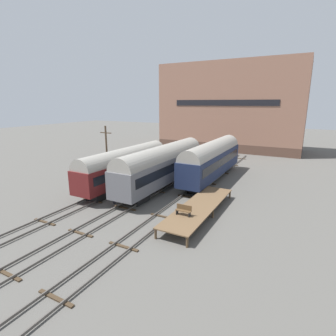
{
  "coord_description": "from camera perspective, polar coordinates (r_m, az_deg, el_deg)",
  "views": [
    {
      "loc": [
        15.5,
        -22.83,
        10.41
      ],
      "look_at": [
        0.0,
        6.25,
        2.2
      ],
      "focal_mm": 28.0,
      "sensor_mm": 36.0,
      "label": 1
    }
  ],
  "objects": [
    {
      "name": "utility_pole",
      "position": [
        35.64,
        -13.18,
        3.14
      ],
      "size": [
        1.8,
        0.24,
        7.54
      ],
      "color": "#473828",
      "rests_on": "ground"
    },
    {
      "name": "warehouse_building",
      "position": [
        62.81,
        13.48,
        12.77
      ],
      "size": [
        31.11,
        11.39,
        18.97
      ],
      "color": "brown",
      "rests_on": "ground"
    },
    {
      "name": "person_worker",
      "position": [
        28.16,
        -11.66,
        -5.71
      ],
      "size": [
        0.32,
        0.32,
        1.76
      ],
      "color": "#282833",
      "rests_on": "ground"
    },
    {
      "name": "track_right",
      "position": [
        27.39,
        1.96,
        -8.04
      ],
      "size": [
        2.6,
        60.0,
        0.26
      ],
      "color": "#4C4742",
      "rests_on": "ground"
    },
    {
      "name": "ground_plane",
      "position": [
        29.49,
        -5.76,
        -6.75
      ],
      "size": [
        200.0,
        200.0,
        0.0
      ],
      "primitive_type": "plane",
      "color": "#56544F"
    },
    {
      "name": "station_platform",
      "position": [
        25.29,
        6.85,
        -8.26
      ],
      "size": [
        3.01,
        12.05,
        0.95
      ],
      "color": "brown",
      "rests_on": "ground"
    },
    {
      "name": "train_car_maroon",
      "position": [
        33.51,
        -9.23,
        0.72
      ],
      "size": [
        2.88,
        15.69,
        4.96
      ],
      "color": "black",
      "rests_on": "ground"
    },
    {
      "name": "train_car_navy",
      "position": [
        36.15,
        9.56,
        2.08
      ],
      "size": [
        3.11,
        16.78,
        5.42
      ],
      "color": "black",
      "rests_on": "ground"
    },
    {
      "name": "bench",
      "position": [
        22.94,
        3.43,
        -9.06
      ],
      "size": [
        1.4,
        0.4,
        0.91
      ],
      "color": "brown",
      "rests_on": "station_platform"
    },
    {
      "name": "train_car_grey",
      "position": [
        32.63,
        -1.1,
        0.91
      ],
      "size": [
        3.13,
        17.79,
        5.35
      ],
      "color": "black",
      "rests_on": "ground"
    },
    {
      "name": "track_middle",
      "position": [
        29.44,
        -5.77,
        -6.5
      ],
      "size": [
        2.6,
        60.0,
        0.26
      ],
      "color": "#4C4742",
      "rests_on": "ground"
    },
    {
      "name": "track_left",
      "position": [
        31.97,
        -12.35,
        -5.08
      ],
      "size": [
        2.6,
        60.0,
        0.26
      ],
      "color": "#4C4742",
      "rests_on": "ground"
    }
  ]
}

